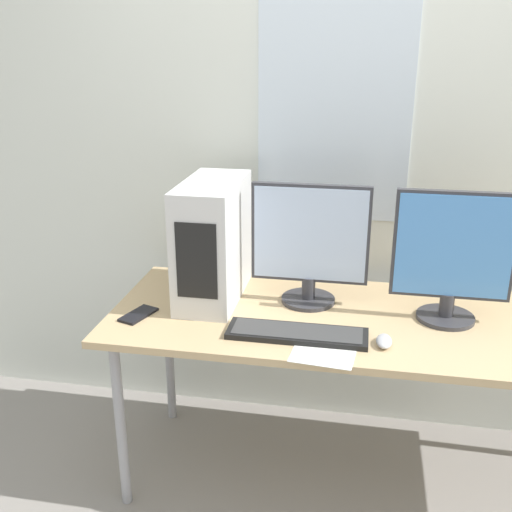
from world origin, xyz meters
The scene contains 9 objects.
wall_back centered at (0.00, 0.87, 1.35)m, with size 8.00×0.07×2.70m.
desk centered at (0.00, 0.37, 0.70)m, with size 1.99×0.74×0.75m.
pc_tower centered at (-0.64, 0.47, 0.99)m, with size 0.22×0.48×0.48m.
monitor_main centered at (-0.25, 0.48, 1.00)m, with size 0.46×0.21×0.48m.
monitor_right_near centered at (0.27, 0.42, 1.00)m, with size 0.43×0.21×0.49m.
keyboard centered at (-0.26, 0.18, 0.76)m, with size 0.50×0.15×0.02m.
mouse centered at (0.04, 0.17, 0.77)m, with size 0.05×0.10×0.03m.
cell_phone centered at (-0.87, 0.23, 0.76)m, with size 0.12×0.17×0.01m.
paper_sheet_front centered at (-0.15, 0.13, 0.75)m, with size 0.24×0.32×0.00m.
Camera 1 is at (-0.06, -1.71, 1.75)m, focal length 42.00 mm.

